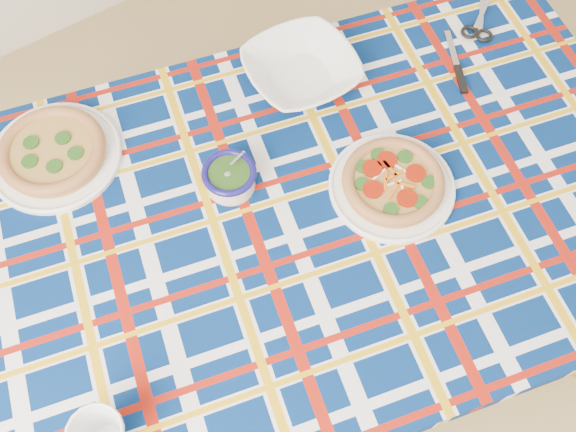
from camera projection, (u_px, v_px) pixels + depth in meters
floor at (474, 403)px, 1.85m from camera, size 4.00×4.00×0.00m
dining_table at (317, 224)px, 1.40m from camera, size 1.69×1.28×0.70m
tablecloth at (317, 219)px, 1.38m from camera, size 1.72×1.32×0.10m
main_focaccia_plate at (393, 182)px, 1.34m from camera, size 0.36×0.36×0.05m
pesto_bowl at (230, 177)px, 1.34m from camera, size 0.13×0.13×0.07m
serving_bowl at (301, 70)px, 1.47m from camera, size 0.27×0.27×0.06m
second_focaccia_plate at (53, 151)px, 1.38m from camera, size 0.36×0.36×0.05m
table_knife at (453, 50)px, 1.54m from camera, size 0.12×0.19×0.01m
kitchen_scissors at (482, 14)px, 1.59m from camera, size 0.19×0.17×0.01m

